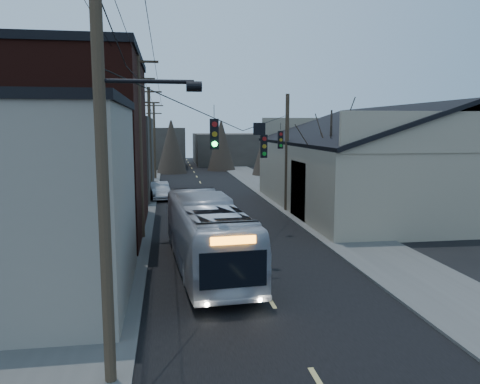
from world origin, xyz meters
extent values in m
cube|color=black|center=(0.00, 30.00, 0.01)|extent=(9.00, 110.00, 0.02)
cube|color=#474744|center=(-6.50, 30.00, 0.06)|extent=(4.00, 110.00, 0.12)
cube|color=#474744|center=(6.50, 30.00, 0.06)|extent=(4.00, 110.00, 0.12)
cube|color=gray|center=(-9.00, 9.00, 3.50)|extent=(8.00, 8.00, 7.00)
cube|color=black|center=(-10.00, 20.00, 5.00)|extent=(10.00, 12.00, 10.00)
cube|color=#37302C|center=(-9.50, 36.00, 3.50)|extent=(9.00, 14.00, 7.00)
cube|color=gray|center=(13.00, 25.00, 2.50)|extent=(16.00, 20.00, 5.00)
cube|color=black|center=(9.00, 25.00, 6.30)|extent=(8.16, 20.60, 2.86)
cube|color=black|center=(17.00, 25.00, 6.30)|extent=(8.16, 20.60, 2.86)
cube|color=#37302C|center=(-6.00, 65.00, 3.00)|extent=(10.00, 12.00, 6.00)
cube|color=#37302C|center=(7.00, 70.00, 2.50)|extent=(12.00, 14.00, 5.00)
cone|color=black|center=(6.50, 20.00, 3.60)|extent=(0.40, 0.40, 7.20)
cylinder|color=#382B1E|center=(-5.00, 3.00, 5.25)|extent=(0.28, 0.28, 10.50)
cylinder|color=#382B1E|center=(-5.00, 18.00, 5.00)|extent=(0.28, 0.28, 10.00)
cube|color=#382B1E|center=(-5.00, 18.00, 9.60)|extent=(2.20, 0.12, 0.12)
cylinder|color=#382B1E|center=(-5.00, 33.00, 4.75)|extent=(0.28, 0.28, 9.50)
cube|color=#382B1E|center=(-5.00, 33.00, 9.10)|extent=(2.20, 0.12, 0.12)
cylinder|color=#382B1E|center=(-5.00, 48.00, 4.50)|extent=(0.28, 0.28, 9.00)
cube|color=#382B1E|center=(-5.00, 48.00, 8.60)|extent=(2.20, 0.12, 0.12)
cylinder|color=#382B1E|center=(5.00, 25.00, 4.25)|extent=(0.28, 0.28, 8.50)
cube|color=black|center=(-2.00, 7.50, 5.95)|extent=(0.28, 0.20, 1.00)
cube|color=black|center=(0.60, 12.00, 5.35)|extent=(0.28, 0.20, 1.00)
cube|color=black|center=(2.80, 18.00, 5.45)|extent=(0.28, 0.20, 1.00)
imported|color=#B0B3BC|center=(-1.90, 12.05, 1.54)|extent=(3.39, 11.23, 3.08)
imported|color=#9EA0A5|center=(-4.30, 32.45, 0.73)|extent=(2.14, 4.62, 1.47)
camera|label=1|loc=(-3.53, -7.91, 6.20)|focal=35.00mm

